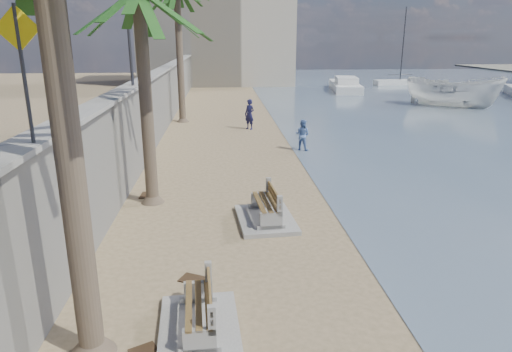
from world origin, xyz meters
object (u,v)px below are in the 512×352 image
bench_near (199,312)px  yacht_far (345,87)px  person_b (302,133)px  sailboat_west (400,82)px  boat_cruiser (453,91)px  bench_far (266,208)px  person_a (249,112)px

bench_near → yacht_far: yacht_far is taller
person_b → sailboat_west: bearing=-85.8°
sailboat_west → bench_near: bearing=-115.2°
bench_near → person_b: size_ratio=1.35×
boat_cruiser → sailboat_west: bearing=32.3°
bench_far → bench_near: bearing=-108.6°
bench_near → boat_cruiser: size_ratio=0.68×
person_b → yacht_far: 28.57m
yacht_far → sailboat_west: size_ratio=1.07×
bench_near → sailboat_west: bearing=64.8°
bench_near → person_b: (4.54, 14.57, 0.45)m
sailboat_west → bench_far: bearing=-116.1°
boat_cruiser → yacht_far: 14.05m
person_a → yacht_far: 24.33m
yacht_far → bench_near: bearing=170.3°
bench_far → person_b: person_b is taller
boat_cruiser → bench_far: bearing=-176.5°
boat_cruiser → bench_near: bearing=-173.6°
person_a → boat_cruiser: (17.21, 8.44, 0.24)m
person_b → sailboat_west: 36.69m
bench_near → sailboat_west: (22.07, 46.79, -0.08)m
person_a → yacht_far: person_a is taller
person_a → boat_cruiser: boat_cruiser is taller
person_a → person_b: (2.32, -5.66, -0.20)m
person_b → boat_cruiser: bearing=-103.9°
yacht_far → sailboat_west: sailboat_west is taller
bench_far → boat_cruiser: boat_cruiser is taller
sailboat_west → person_a: bearing=-126.8°
bench_far → yacht_far: 38.16m
person_b → yacht_far: size_ratio=0.18×
person_a → person_b: 6.12m
yacht_far → boat_cruiser: bearing=-147.9°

